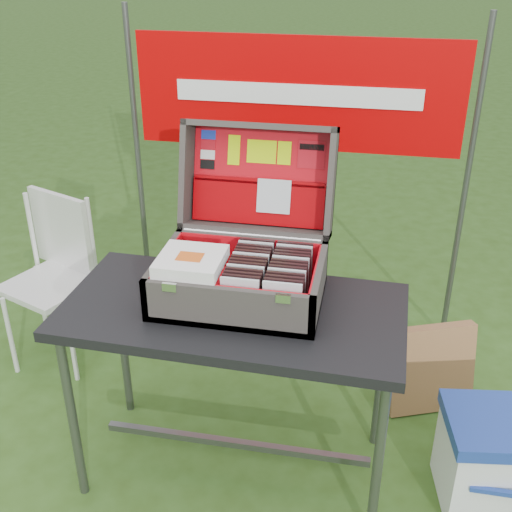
% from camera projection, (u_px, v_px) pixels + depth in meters
% --- Properties ---
extents(ground, '(80.00, 80.00, 0.00)m').
position_uv_depth(ground, '(254.00, 456.00, 2.75)').
color(ground, '#2F4E17').
rests_on(ground, ground).
extents(table, '(1.27, 0.66, 0.78)m').
position_uv_depth(table, '(234.00, 391.00, 2.53)').
color(table, black).
rests_on(table, ground).
extents(table_top, '(1.27, 0.66, 0.04)m').
position_uv_depth(table_top, '(233.00, 311.00, 2.36)').
color(table_top, black).
rests_on(table_top, ground).
extents(table_leg_fl, '(0.04, 0.04, 0.74)m').
position_uv_depth(table_leg_fl, '(73.00, 419.00, 2.41)').
color(table_leg_fl, '#59595B').
rests_on(table_leg_fl, ground).
extents(table_leg_fr, '(0.04, 0.04, 0.74)m').
position_uv_depth(table_leg_fr, '(378.00, 463.00, 2.22)').
color(table_leg_fr, '#59595B').
rests_on(table_leg_fr, ground).
extents(table_leg_bl, '(0.04, 0.04, 0.74)m').
position_uv_depth(table_leg_bl, '(123.00, 343.00, 2.85)').
color(table_leg_bl, '#59595B').
rests_on(table_leg_bl, ground).
extents(table_leg_br, '(0.04, 0.04, 0.74)m').
position_uv_depth(table_leg_br, '(381.00, 373.00, 2.66)').
color(table_leg_br, '#59595B').
rests_on(table_leg_br, ground).
extents(table_brace, '(1.10, 0.03, 0.03)m').
position_uv_depth(table_brace, '(235.00, 443.00, 2.65)').
color(table_brace, '#59595B').
rests_on(table_brace, ground).
extents(suitcase, '(0.61, 0.59, 0.56)m').
position_uv_depth(suitcase, '(243.00, 225.00, 2.32)').
color(suitcase, '#484541').
rests_on(suitcase, table).
extents(suitcase_base_bottom, '(0.61, 0.43, 0.02)m').
position_uv_depth(suitcase_base_bottom, '(240.00, 296.00, 2.39)').
color(suitcase_base_bottom, '#484541').
rests_on(suitcase_base_bottom, table_top).
extents(suitcase_base_wall_front, '(0.61, 0.02, 0.16)m').
position_uv_depth(suitcase_base_wall_front, '(227.00, 309.00, 2.18)').
color(suitcase_base_wall_front, '#484541').
rests_on(suitcase_base_wall_front, table_top).
extents(suitcase_base_wall_back, '(0.61, 0.02, 0.16)m').
position_uv_depth(suitcase_base_wall_back, '(251.00, 255.00, 2.54)').
color(suitcase_base_wall_back, '#484541').
rests_on(suitcase_base_wall_back, table_top).
extents(suitcase_base_wall_left, '(0.02, 0.43, 0.16)m').
position_uv_depth(suitcase_base_wall_left, '(164.00, 273.00, 2.41)').
color(suitcase_base_wall_left, '#484541').
rests_on(suitcase_base_wall_left, table_top).
extents(suitcase_base_wall_right, '(0.02, 0.43, 0.16)m').
position_uv_depth(suitcase_base_wall_right, '(319.00, 288.00, 2.31)').
color(suitcase_base_wall_right, '#484541').
rests_on(suitcase_base_wall_right, table_top).
extents(suitcase_liner_floor, '(0.56, 0.39, 0.01)m').
position_uv_depth(suitcase_liner_floor, '(240.00, 293.00, 2.38)').
color(suitcase_liner_floor, red).
rests_on(suitcase_liner_floor, suitcase_base_bottom).
extents(suitcase_latch_left, '(0.05, 0.01, 0.03)m').
position_uv_depth(suitcase_latch_left, '(169.00, 287.00, 2.17)').
color(suitcase_latch_left, silver).
rests_on(suitcase_latch_left, suitcase_base_wall_front).
extents(suitcase_latch_right, '(0.05, 0.01, 0.03)m').
position_uv_depth(suitcase_latch_right, '(283.00, 299.00, 2.10)').
color(suitcase_latch_right, silver).
rests_on(suitcase_latch_right, suitcase_base_wall_front).
extents(suitcase_hinge, '(0.55, 0.02, 0.02)m').
position_uv_depth(suitcase_hinge, '(251.00, 235.00, 2.51)').
color(suitcase_hinge, silver).
rests_on(suitcase_hinge, suitcase_base_wall_back).
extents(suitcase_lid_back, '(0.61, 0.14, 0.42)m').
position_uv_depth(suitcase_lid_back, '(261.00, 177.00, 2.61)').
color(suitcase_lid_back, '#484541').
rests_on(suitcase_lid_back, suitcase_base_wall_back).
extents(suitcase_lid_rim_far, '(0.61, 0.16, 0.07)m').
position_uv_depth(suitcase_lid_rim_far, '(261.00, 126.00, 2.50)').
color(suitcase_lid_rim_far, '#484541').
rests_on(suitcase_lid_rim_far, suitcase_lid_back).
extents(suitcase_lid_rim_near, '(0.61, 0.16, 0.07)m').
position_uv_depth(suitcase_lid_rim_near, '(255.00, 229.00, 2.59)').
color(suitcase_lid_rim_near, '#484541').
rests_on(suitcase_lid_rim_near, suitcase_lid_back).
extents(suitcase_lid_rim_left, '(0.02, 0.28, 0.46)m').
position_uv_depth(suitcase_lid_rim_left, '(187.00, 173.00, 2.60)').
color(suitcase_lid_rim_left, '#484541').
rests_on(suitcase_lid_rim_left, suitcase_lid_back).
extents(suitcase_lid_rim_right, '(0.02, 0.28, 0.46)m').
position_uv_depth(suitcase_lid_rim_right, '(332.00, 183.00, 2.50)').
color(suitcase_lid_rim_right, '#484541').
rests_on(suitcase_lid_rim_right, suitcase_lid_back).
extents(suitcase_lid_liner, '(0.56, 0.11, 0.37)m').
position_uv_depth(suitcase_lid_liner, '(260.00, 177.00, 2.60)').
color(suitcase_lid_liner, red).
rests_on(suitcase_lid_liner, suitcase_lid_back).
extents(suitcase_liner_wall_front, '(0.56, 0.01, 0.14)m').
position_uv_depth(suitcase_liner_wall_front, '(228.00, 304.00, 2.19)').
color(suitcase_liner_wall_front, red).
rests_on(suitcase_liner_wall_front, suitcase_base_bottom).
extents(suitcase_liner_wall_back, '(0.56, 0.01, 0.14)m').
position_uv_depth(suitcase_liner_wall_back, '(250.00, 254.00, 2.52)').
color(suitcase_liner_wall_back, red).
rests_on(suitcase_liner_wall_back, suitcase_base_bottom).
extents(suitcase_liner_wall_left, '(0.01, 0.39, 0.14)m').
position_uv_depth(suitcase_liner_wall_left, '(168.00, 270.00, 2.40)').
color(suitcase_liner_wall_left, red).
rests_on(suitcase_liner_wall_left, suitcase_base_bottom).
extents(suitcase_liner_wall_right, '(0.01, 0.39, 0.14)m').
position_uv_depth(suitcase_liner_wall_right, '(315.00, 284.00, 2.31)').
color(suitcase_liner_wall_right, red).
rests_on(suitcase_liner_wall_right, suitcase_base_bottom).
extents(suitcase_lid_pocket, '(0.54, 0.08, 0.18)m').
position_uv_depth(suitcase_lid_pocket, '(258.00, 203.00, 2.60)').
color(suitcase_lid_pocket, '#930004').
rests_on(suitcase_lid_pocket, suitcase_lid_liner).
extents(suitcase_pocket_edge, '(0.53, 0.02, 0.02)m').
position_uv_depth(suitcase_pocket_edge, '(259.00, 181.00, 2.58)').
color(suitcase_pocket_edge, '#930004').
rests_on(suitcase_pocket_edge, suitcase_lid_pocket).
extents(suitcase_pocket_cd, '(0.14, 0.05, 0.13)m').
position_uv_depth(suitcase_pocket_cd, '(274.00, 196.00, 2.56)').
color(suitcase_pocket_cd, silver).
rests_on(suitcase_pocket_cd, suitcase_lid_pocket).
extents(lid_sticker_cc_a, '(0.06, 0.01, 0.04)m').
position_uv_depth(lid_sticker_cc_a, '(209.00, 135.00, 2.60)').
color(lid_sticker_cc_a, '#1933B2').
rests_on(lid_sticker_cc_a, suitcase_lid_liner).
extents(lid_sticker_cc_b, '(0.06, 0.01, 0.04)m').
position_uv_depth(lid_sticker_cc_b, '(208.00, 145.00, 2.61)').
color(lid_sticker_cc_b, red).
rests_on(lid_sticker_cc_b, suitcase_lid_liner).
extents(lid_sticker_cc_c, '(0.06, 0.01, 0.04)m').
position_uv_depth(lid_sticker_cc_c, '(208.00, 155.00, 2.61)').
color(lid_sticker_cc_c, white).
rests_on(lid_sticker_cc_c, suitcase_lid_liner).
extents(lid_sticker_cc_d, '(0.06, 0.01, 0.04)m').
position_uv_depth(lid_sticker_cc_d, '(207.00, 164.00, 2.62)').
color(lid_sticker_cc_d, black).
rests_on(lid_sticker_cc_d, suitcase_lid_liner).
extents(lid_card_neon_tall, '(0.05, 0.04, 0.12)m').
position_uv_depth(lid_card_neon_tall, '(234.00, 150.00, 2.59)').
color(lid_card_neon_tall, '#C1E903').
rests_on(lid_card_neon_tall, suitcase_lid_liner).
extents(lid_card_neon_main, '(0.12, 0.03, 0.09)m').
position_uv_depth(lid_card_neon_main, '(262.00, 152.00, 2.57)').
color(lid_card_neon_main, '#C1E903').
rests_on(lid_card_neon_main, suitcase_lid_liner).
extents(lid_card_neon_small, '(0.05, 0.03, 0.09)m').
position_uv_depth(lid_card_neon_small, '(284.00, 153.00, 2.56)').
color(lid_card_neon_small, '#C1E903').
rests_on(lid_card_neon_small, suitcase_lid_liner).
extents(lid_sticker_band, '(0.11, 0.03, 0.11)m').
position_uv_depth(lid_sticker_band, '(311.00, 155.00, 2.54)').
color(lid_sticker_band, red).
rests_on(lid_sticker_band, suitcase_lid_liner).
extents(lid_sticker_band_bar, '(0.10, 0.01, 0.02)m').
position_uv_depth(lid_sticker_band_bar, '(312.00, 147.00, 2.53)').
color(lid_sticker_band_bar, black).
rests_on(lid_sticker_band_bar, suitcase_lid_liner).
extents(cd_left_0, '(0.13, 0.01, 0.15)m').
position_uv_depth(cd_left_0, '(240.00, 298.00, 2.19)').
color(cd_left_0, silver).
rests_on(cd_left_0, suitcase_liner_floor).
extents(cd_left_1, '(0.13, 0.01, 0.15)m').
position_uv_depth(cd_left_1, '(241.00, 295.00, 2.21)').
color(cd_left_1, black).
rests_on(cd_left_1, suitcase_liner_floor).
extents(cd_left_2, '(0.13, 0.01, 0.15)m').
position_uv_depth(cd_left_2, '(243.00, 291.00, 2.24)').
color(cd_left_2, black).
rests_on(cd_left_2, suitcase_liner_floor).
extents(cd_left_3, '(0.13, 0.01, 0.15)m').
position_uv_depth(cd_left_3, '(244.00, 288.00, 2.26)').
color(cd_left_3, black).
rests_on(cd_left_3, suitcase_liner_floor).
extents(cd_left_4, '(0.13, 0.01, 0.15)m').
position_uv_depth(cd_left_4, '(246.00, 285.00, 2.28)').
color(cd_left_4, silver).
rests_on(cd_left_4, suitcase_liner_floor).
extents(cd_left_5, '(0.13, 0.01, 0.15)m').
position_uv_depth(cd_left_5, '(247.00, 281.00, 2.30)').
color(cd_left_5, black).
rests_on(cd_left_5, suitcase_liner_floor).
extents(cd_left_6, '(0.13, 0.01, 0.15)m').
position_uv_depth(cd_left_6, '(248.00, 278.00, 2.32)').
color(cd_left_6, black).
rests_on(cd_left_6, suitcase_liner_floor).
extents(cd_left_7, '(0.13, 0.01, 0.15)m').
position_uv_depth(cd_left_7, '(250.00, 275.00, 2.34)').
color(cd_left_7, black).
rests_on(cd_left_7, suitcase_liner_floor).
extents(cd_left_8, '(0.13, 0.01, 0.15)m').
position_uv_depth(cd_left_8, '(251.00, 272.00, 2.36)').
color(cd_left_8, silver).
rests_on(cd_left_8, suitcase_liner_floor).
extents(cd_left_9, '(0.13, 0.01, 0.15)m').
position_uv_depth(cd_left_9, '(252.00, 269.00, 2.38)').
color(cd_left_9, black).
rests_on(cd_left_9, suitcase_liner_floor).
extents(cd_left_10, '(0.13, 0.01, 0.15)m').
position_uv_depth(cd_left_10, '(253.00, 266.00, 2.40)').
color(cd_left_10, black).
rests_on(cd_left_10, suitcase_liner_floor).
extents(cd_left_11, '(0.13, 0.01, 0.15)m').
position_uv_depth(cd_left_11, '(255.00, 263.00, 2.42)').
color(cd_left_11, black).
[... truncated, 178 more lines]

